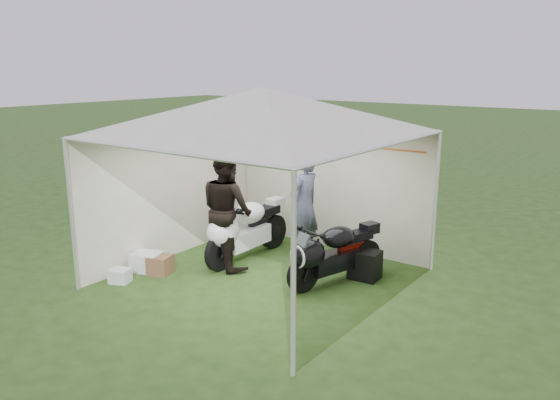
# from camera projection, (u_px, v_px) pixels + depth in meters

# --- Properties ---
(ground) EXTENTS (80.00, 80.00, 0.00)m
(ground) POSITION_uv_depth(u_px,v_px,m) (263.00, 278.00, 8.71)
(ground) COLOR #243F15
(ground) RESTS_ON ground
(canopy_tent) EXTENTS (5.66, 5.66, 3.00)m
(canopy_tent) POSITION_uv_depth(u_px,v_px,m) (263.00, 116.00, 8.12)
(canopy_tent) COLOR silver
(canopy_tent) RESTS_ON ground
(motorcycle_white) EXTENTS (0.48, 2.09, 1.03)m
(motorcycle_white) POSITION_uv_depth(u_px,v_px,m) (244.00, 228.00, 9.41)
(motorcycle_white) COLOR black
(motorcycle_white) RESTS_ON ground
(motorcycle_black) EXTENTS (0.78, 1.83, 0.92)m
(motorcycle_black) POSITION_uv_depth(u_px,v_px,m) (331.00, 252.00, 8.39)
(motorcycle_black) COLOR black
(motorcycle_black) RESTS_ON ground
(paddock_stand) EXTENTS (0.38, 0.30, 0.25)m
(paddock_stand) POSITION_uv_depth(u_px,v_px,m) (369.00, 264.00, 8.99)
(paddock_stand) COLOR blue
(paddock_stand) RESTS_ON ground
(person_dark_jacket) EXTENTS (1.14, 0.99, 1.98)m
(person_dark_jacket) POSITION_uv_depth(u_px,v_px,m) (227.00, 209.00, 9.02)
(person_dark_jacket) COLOR black
(person_dark_jacket) RESTS_ON ground
(person_blue_jacket) EXTENTS (0.51, 0.72, 1.85)m
(person_blue_jacket) POSITION_uv_depth(u_px,v_px,m) (304.00, 205.00, 9.57)
(person_blue_jacket) COLOR slate
(person_blue_jacket) RESTS_ON ground
(equipment_box) EXTENTS (0.49, 0.40, 0.46)m
(equipment_box) POSITION_uv_depth(u_px,v_px,m) (365.00, 265.00, 8.66)
(equipment_box) COLOR black
(equipment_box) RESTS_ON ground
(crate_0) EXTENTS (0.56, 0.50, 0.31)m
(crate_0) POSITION_uv_depth(u_px,v_px,m) (147.00, 262.00, 9.00)
(crate_0) COLOR white
(crate_0) RESTS_ON ground
(crate_1) EXTENTS (0.44, 0.44, 0.31)m
(crate_1) POSITION_uv_depth(u_px,v_px,m) (160.00, 265.00, 8.88)
(crate_1) COLOR brown
(crate_1) RESTS_ON ground
(crate_2) EXTENTS (0.37, 0.34, 0.22)m
(crate_2) POSITION_uv_depth(u_px,v_px,m) (120.00, 276.00, 8.53)
(crate_2) COLOR silver
(crate_2) RESTS_ON ground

